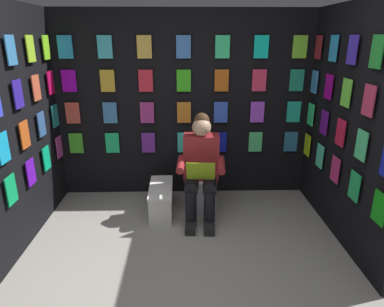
# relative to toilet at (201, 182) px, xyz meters

# --- Properties ---
(ground_plane) EXTENTS (30.00, 30.00, 0.00)m
(ground_plane) POSITION_rel_toilet_xyz_m (0.20, 1.59, -0.33)
(ground_plane) COLOR #9E998E
(display_wall_back) EXTENTS (3.24, 0.14, 2.30)m
(display_wall_back) POSITION_rel_toilet_xyz_m (0.20, -0.49, 0.83)
(display_wall_back) COLOR black
(display_wall_back) RESTS_ON ground
(display_wall_left) EXTENTS (0.14, 2.03, 2.30)m
(display_wall_left) POSITION_rel_toilet_xyz_m (-1.42, 0.57, 0.83)
(display_wall_left) COLOR black
(display_wall_left) RESTS_ON ground
(display_wall_right) EXTENTS (0.14, 2.03, 2.30)m
(display_wall_right) POSITION_rel_toilet_xyz_m (1.81, 0.57, 0.83)
(display_wall_right) COLOR black
(display_wall_right) RESTS_ON ground
(toilet) EXTENTS (0.42, 0.57, 0.77)m
(toilet) POSITION_rel_toilet_xyz_m (0.00, 0.00, 0.00)
(toilet) COLOR white
(toilet) RESTS_ON ground
(person_reading) EXTENTS (0.54, 0.70, 1.19)m
(person_reading) POSITION_rel_toilet_xyz_m (0.01, 0.23, 0.27)
(person_reading) COLOR maroon
(person_reading) RESTS_ON ground
(comic_longbox_near) EXTENTS (0.28, 0.67, 0.34)m
(comic_longbox_near) POSITION_rel_toilet_xyz_m (0.48, 0.14, -0.16)
(comic_longbox_near) COLOR white
(comic_longbox_near) RESTS_ON ground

